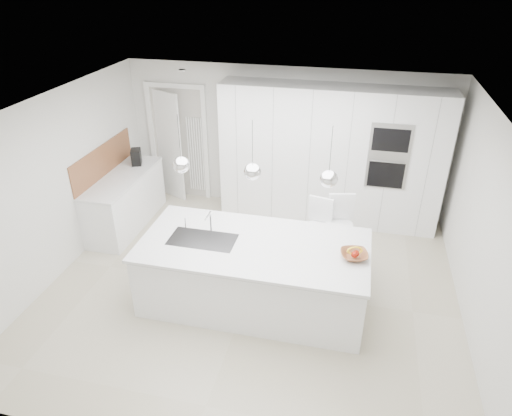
% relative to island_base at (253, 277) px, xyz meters
% --- Properties ---
extents(floor, '(5.50, 5.50, 0.00)m').
position_rel_island_base_xyz_m(floor, '(-0.10, 0.30, -0.43)').
color(floor, '#BEB59C').
rests_on(floor, ground).
extents(wall_back, '(5.50, 0.00, 5.50)m').
position_rel_island_base_xyz_m(wall_back, '(-0.10, 2.80, 0.82)').
color(wall_back, silver).
rests_on(wall_back, ground).
extents(wall_left, '(0.00, 5.00, 5.00)m').
position_rel_island_base_xyz_m(wall_left, '(-2.85, 0.30, 0.82)').
color(wall_left, silver).
rests_on(wall_left, ground).
extents(ceiling, '(5.50, 5.50, 0.00)m').
position_rel_island_base_xyz_m(ceiling, '(-0.10, 0.30, 2.07)').
color(ceiling, white).
rests_on(ceiling, wall_back).
extents(tall_cabinets, '(3.60, 0.60, 2.30)m').
position_rel_island_base_xyz_m(tall_cabinets, '(0.70, 2.50, 0.72)').
color(tall_cabinets, white).
rests_on(tall_cabinets, floor).
extents(oven_stack, '(0.62, 0.04, 1.05)m').
position_rel_island_base_xyz_m(oven_stack, '(1.60, 2.19, 0.92)').
color(oven_stack, '#A5A5A8').
rests_on(oven_stack, tall_cabinets).
extents(doorway_frame, '(1.11, 0.08, 2.13)m').
position_rel_island_base_xyz_m(doorway_frame, '(-2.05, 2.77, 0.59)').
color(doorway_frame, white).
rests_on(doorway_frame, floor).
extents(hallway_door, '(0.76, 0.38, 2.00)m').
position_rel_island_base_xyz_m(hallway_door, '(-2.30, 2.72, 0.57)').
color(hallway_door, white).
rests_on(hallway_door, floor).
extents(radiator, '(0.32, 0.04, 1.40)m').
position_rel_island_base_xyz_m(radiator, '(-1.73, 2.76, 0.42)').
color(radiator, white).
rests_on(radiator, floor).
extents(left_base_cabinets, '(0.60, 1.80, 0.86)m').
position_rel_island_base_xyz_m(left_base_cabinets, '(-2.55, 1.50, 0.00)').
color(left_base_cabinets, white).
rests_on(left_base_cabinets, floor).
extents(left_worktop, '(0.62, 1.82, 0.04)m').
position_rel_island_base_xyz_m(left_worktop, '(-2.55, 1.50, 0.45)').
color(left_worktop, white).
rests_on(left_worktop, left_base_cabinets).
extents(oak_backsplash, '(0.02, 1.80, 0.50)m').
position_rel_island_base_xyz_m(oak_backsplash, '(-2.84, 1.50, 0.72)').
color(oak_backsplash, brown).
rests_on(oak_backsplash, wall_left).
extents(island_base, '(2.80, 1.20, 0.86)m').
position_rel_island_base_xyz_m(island_base, '(0.00, 0.00, 0.00)').
color(island_base, white).
rests_on(island_base, floor).
extents(island_worktop, '(2.84, 1.40, 0.04)m').
position_rel_island_base_xyz_m(island_worktop, '(0.00, 0.05, 0.45)').
color(island_worktop, white).
rests_on(island_worktop, island_base).
extents(island_sink, '(0.84, 0.44, 0.18)m').
position_rel_island_base_xyz_m(island_sink, '(-0.65, -0.00, 0.39)').
color(island_sink, '#3F3F42').
rests_on(island_sink, island_worktop).
extents(island_tap, '(0.02, 0.02, 0.30)m').
position_rel_island_base_xyz_m(island_tap, '(-0.60, 0.20, 0.62)').
color(island_tap, white).
rests_on(island_tap, island_worktop).
extents(pendant_left, '(0.20, 0.20, 0.20)m').
position_rel_island_base_xyz_m(pendant_left, '(-0.85, -0.00, 1.47)').
color(pendant_left, white).
rests_on(pendant_left, ceiling).
extents(pendant_mid, '(0.20, 0.20, 0.20)m').
position_rel_island_base_xyz_m(pendant_mid, '(-0.00, -0.00, 1.47)').
color(pendant_mid, white).
rests_on(pendant_mid, ceiling).
extents(pendant_right, '(0.20, 0.20, 0.20)m').
position_rel_island_base_xyz_m(pendant_right, '(0.85, -0.00, 1.47)').
color(pendant_right, white).
rests_on(pendant_right, ceiling).
extents(fruit_bowl, '(0.38, 0.38, 0.08)m').
position_rel_island_base_xyz_m(fruit_bowl, '(1.22, 0.03, 0.51)').
color(fruit_bowl, brown).
rests_on(fruit_bowl, island_worktop).
extents(espresso_machine, '(0.24, 0.29, 0.26)m').
position_rel_island_base_xyz_m(espresso_machine, '(-2.53, 2.02, 0.60)').
color(espresso_machine, black).
rests_on(espresso_machine, left_worktop).
extents(bar_stool_left, '(0.47, 0.57, 1.11)m').
position_rel_island_base_xyz_m(bar_stool_left, '(0.72, 0.92, 0.12)').
color(bar_stool_left, white).
rests_on(bar_stool_left, floor).
extents(bar_stool_right, '(0.49, 0.61, 1.16)m').
position_rel_island_base_xyz_m(bar_stool_right, '(0.99, 0.99, 0.15)').
color(bar_stool_right, white).
rests_on(bar_stool_right, floor).
extents(apple_a, '(0.08, 0.08, 0.08)m').
position_rel_island_base_xyz_m(apple_a, '(1.22, -0.01, 0.54)').
color(apple_a, '#A11A0C').
rests_on(apple_a, fruit_bowl).
extents(apple_b, '(0.08, 0.08, 0.08)m').
position_rel_island_base_xyz_m(apple_b, '(1.24, 0.02, 0.54)').
color(apple_b, '#A11A0C').
rests_on(apple_b, fruit_bowl).
extents(banana_bunch, '(0.22, 0.16, 0.19)m').
position_rel_island_base_xyz_m(banana_bunch, '(1.22, 0.02, 0.58)').
color(banana_bunch, yellow).
rests_on(banana_bunch, fruit_bowl).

